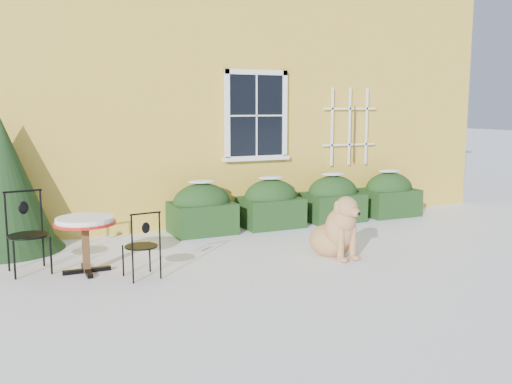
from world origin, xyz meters
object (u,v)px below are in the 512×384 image
patio_chair_near (142,245)px  bistro_table (85,227)px  patio_chair_far (27,232)px  dog (337,232)px  evergreen_shrub (4,196)px

patio_chair_near → bistro_table: bearing=-49.7°
patio_chair_far → dog: (4.04, -1.05, -0.15)m
bistro_table → patio_chair_near: 0.84m
bistro_table → patio_chair_near: patio_chair_near is taller
bistro_table → dog: size_ratio=0.75×
evergreen_shrub → bistro_table: size_ratio=2.60×
patio_chair_far → dog: bearing=-22.5°
evergreen_shrub → dog: size_ratio=1.94×
bistro_table → patio_chair_near: (0.61, -0.55, -0.18)m
bistro_table → dog: 3.44m
patio_chair_near → patio_chair_far: bearing=-42.5°
patio_chair_near → patio_chair_far: 1.57m
evergreen_shrub → patio_chair_far: evergreen_shrub is taller
bistro_table → patio_chair_far: patio_chair_far is taller
bistro_table → patio_chair_far: (-0.68, 0.35, -0.08)m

